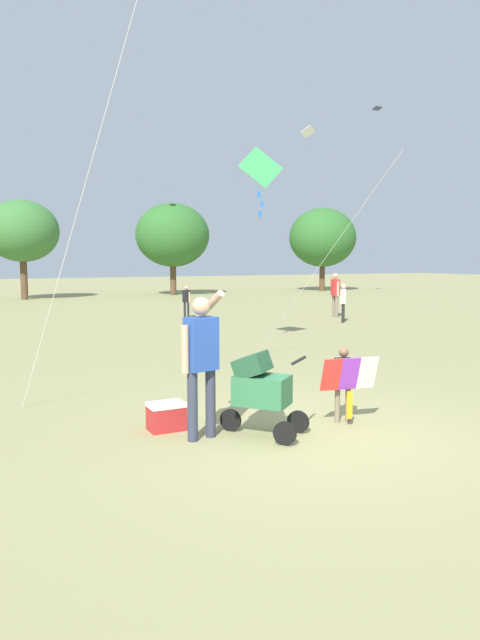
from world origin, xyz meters
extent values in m
plane|color=#938E5B|center=(0.00, 0.00, 0.00)|extent=(120.00, 120.00, 0.00)
cylinder|color=brown|center=(-0.43, 26.47, 1.04)|extent=(0.36, 0.36, 2.07)
ellipsoid|color=#387033|center=(-0.43, 26.47, 3.58)|extent=(3.77, 3.39, 3.21)
cylinder|color=brown|center=(7.90, 26.58, 0.89)|extent=(0.36, 0.36, 1.78)
ellipsoid|color=#2D6628|center=(7.90, 26.58, 3.52)|extent=(4.37, 3.93, 3.71)
cylinder|color=brown|center=(18.30, 26.24, 0.86)|extent=(0.36, 0.36, 1.72)
ellipsoid|color=#2D6628|center=(18.30, 26.24, 3.54)|extent=(4.55, 4.09, 3.87)
cylinder|color=#7F705B|center=(0.76, 0.36, 0.24)|extent=(0.07, 0.07, 0.49)
cylinder|color=#7F705B|center=(0.61, 0.39, 0.24)|extent=(0.07, 0.07, 0.49)
cube|color=black|center=(0.68, 0.37, 0.67)|extent=(0.24, 0.17, 0.37)
cylinder|color=brown|center=(0.82, 0.35, 0.65)|extent=(0.05, 0.05, 0.33)
cylinder|color=brown|center=(0.55, 0.40, 0.65)|extent=(0.05, 0.05, 0.33)
sphere|color=brown|center=(0.68, 0.37, 0.93)|extent=(0.13, 0.13, 0.13)
cube|color=white|center=(0.90, 0.15, 0.68)|extent=(0.28, 0.20, 0.43)
cube|color=purple|center=(0.65, 0.19, 0.68)|extent=(0.28, 0.20, 0.43)
cube|color=red|center=(0.40, 0.24, 0.68)|extent=(0.28, 0.20, 0.43)
cube|color=#F4A319|center=(0.65, 0.17, 0.28)|extent=(0.08, 0.03, 0.36)
cylinder|color=#33384C|center=(-1.38, 0.52, 0.42)|extent=(0.12, 0.12, 0.84)
cylinder|color=#33384C|center=(-1.13, 0.57, 0.42)|extent=(0.12, 0.12, 0.84)
cube|color=#284CA8|center=(-1.26, 0.55, 1.15)|extent=(0.41, 0.30, 0.63)
cylinder|color=tan|center=(-1.48, 0.50, 1.11)|extent=(0.09, 0.09, 0.56)
cylinder|color=tan|center=(-1.06, 0.73, 1.58)|extent=(0.20, 0.52, 0.39)
sphere|color=tan|center=(-1.26, 0.55, 1.60)|extent=(0.22, 0.22, 0.22)
cylinder|color=black|center=(-0.81, 0.67, 0.14)|extent=(0.21, 0.24, 0.28)
cylinder|color=black|center=(-0.49, -0.11, 0.14)|extent=(0.21, 0.24, 0.28)
cylinder|color=black|center=(-0.10, 0.23, 0.14)|extent=(0.21, 0.24, 0.28)
cube|color=#337247|center=(-0.54, 0.35, 0.56)|extent=(0.75, 0.77, 0.36)
cube|color=#235031|center=(-0.62, 0.45, 0.86)|extent=(0.59, 0.59, 0.35)
cylinder|color=black|center=(-0.24, 0.00, 0.96)|extent=(0.39, 0.34, 0.04)
cylinder|color=silver|center=(-2.01, 1.88, 3.95)|extent=(2.03, 2.37, 7.91)
cube|color=green|center=(2.62, 6.20, 4.24)|extent=(0.97, 0.41, 0.98)
cube|color=blue|center=(2.59, 6.21, 3.62)|extent=(0.08, 0.01, 0.14)
cube|color=blue|center=(2.67, 6.21, 3.40)|extent=(0.08, 0.01, 0.14)
cube|color=blue|center=(2.63, 6.22, 3.18)|extent=(0.08, 0.03, 0.14)
cylinder|color=silver|center=(2.96, 4.22, 2.02)|extent=(0.67, 3.96, 4.05)
cube|color=black|center=(17.02, 19.50, 10.17)|extent=(0.55, 0.45, 0.38)
cube|color=white|center=(10.85, 16.80, 7.85)|extent=(0.64, 0.48, 0.50)
cylinder|color=#7F705B|center=(8.72, 11.50, 0.40)|extent=(0.12, 0.12, 0.80)
cylinder|color=#7F705B|center=(8.76, 11.75, 0.40)|extent=(0.12, 0.12, 0.80)
cube|color=red|center=(8.74, 11.63, 1.10)|extent=(0.28, 0.38, 0.60)
cylinder|color=tan|center=(8.70, 11.41, 1.06)|extent=(0.09, 0.09, 0.53)
cylinder|color=tan|center=(8.78, 11.84, 1.06)|extent=(0.09, 0.09, 0.53)
sphere|color=tan|center=(8.74, 11.63, 1.52)|extent=(0.21, 0.21, 0.21)
cylinder|color=#232328|center=(8.00, 10.14, 0.32)|extent=(0.09, 0.09, 0.65)
cylinder|color=#232328|center=(7.87, 9.98, 0.32)|extent=(0.09, 0.09, 0.65)
cube|color=silver|center=(7.93, 10.06, 0.89)|extent=(0.32, 0.33, 0.48)
cylinder|color=beige|center=(8.05, 10.19, 0.85)|extent=(0.07, 0.07, 0.43)
cylinder|color=beige|center=(7.82, 9.92, 0.85)|extent=(0.07, 0.07, 0.43)
sphere|color=beige|center=(7.93, 10.06, 1.23)|extent=(0.17, 0.17, 0.17)
cylinder|color=#232328|center=(3.79, 13.76, 0.29)|extent=(0.08, 0.08, 0.57)
cylinder|color=#232328|center=(3.72, 13.93, 0.29)|extent=(0.08, 0.08, 0.57)
cube|color=black|center=(3.75, 13.85, 0.79)|extent=(0.24, 0.29, 0.43)
cylinder|color=tan|center=(3.82, 13.70, 0.76)|extent=(0.06, 0.06, 0.38)
cylinder|color=tan|center=(3.69, 13.99, 0.76)|extent=(0.06, 0.06, 0.38)
sphere|color=tan|center=(3.75, 13.85, 1.09)|extent=(0.15, 0.15, 0.15)
cube|color=red|center=(-1.52, 1.08, 0.15)|extent=(0.44, 0.32, 0.30)
cube|color=white|center=(-1.52, 1.08, 0.33)|extent=(0.45, 0.33, 0.05)
camera|label=1|loc=(-3.85, -5.65, 2.15)|focal=32.28mm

